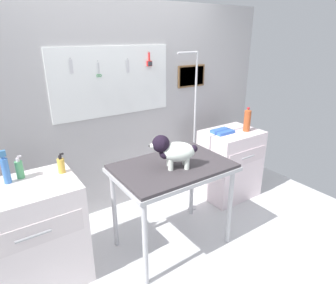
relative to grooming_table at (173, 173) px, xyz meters
name	(u,v)px	position (x,y,z in m)	size (l,w,h in m)	color
ground	(190,264)	(-0.02, -0.31, -0.80)	(4.40, 4.00, 0.04)	silver
rear_wall_panel	(122,110)	(-0.01, 0.97, 0.38)	(4.00, 0.11, 2.30)	#B0AEAF
grooming_table	(173,173)	(0.00, 0.00, 0.00)	(1.06, 0.70, 0.86)	#B7B7BC
grooming_arm	(194,142)	(0.54, 0.37, 0.07)	(0.30, 0.11, 1.80)	#B7B7BC
dog	(173,150)	(-0.03, -0.05, 0.25)	(0.41, 0.31, 0.30)	white
counter_left	(30,236)	(-1.20, 0.26, -0.33)	(0.80, 0.58, 0.89)	silver
cabinet_right	(230,164)	(1.14, 0.37, -0.35)	(0.68, 0.54, 0.86)	silver
detangler_spray	(5,169)	(-1.27, 0.38, 0.23)	(0.05, 0.05, 0.26)	#3D73C0
conditioner_bottle	(20,169)	(-1.17, 0.42, 0.19)	(0.06, 0.06, 0.19)	#4BA065
spray_bottle_tall	(61,165)	(-0.88, 0.33, 0.18)	(0.06, 0.06, 0.17)	gold
soda_bottle	(247,120)	(1.29, 0.29, 0.22)	(0.08, 0.08, 0.29)	#B14D26
supply_tray	(222,131)	(1.00, 0.40, 0.10)	(0.24, 0.18, 0.04)	blue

